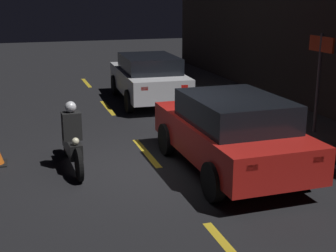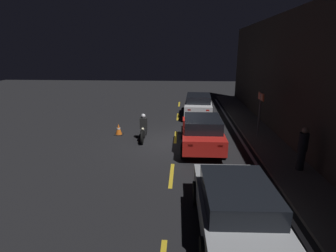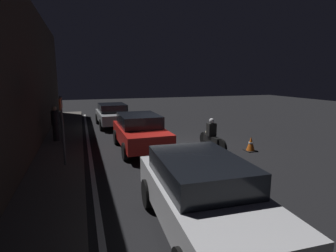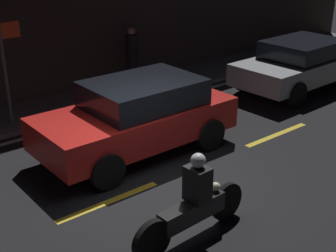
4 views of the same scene
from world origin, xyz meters
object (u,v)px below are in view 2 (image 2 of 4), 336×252
at_px(taxi_red, 202,132).
at_px(pedestrian, 302,149).
at_px(motorcycle, 144,129).
at_px(shop_sign, 260,105).
at_px(sedan_white, 198,104).
at_px(hatchback_silver, 236,205).
at_px(traffic_cone_near, 119,129).

height_order(taxi_red, pedestrian, pedestrian).
bearing_deg(motorcycle, shop_sign, 91.69).
xyz_separation_m(motorcycle, shop_sign, (-0.40, 5.95, 1.23)).
relative_size(pedestrian, shop_sign, 0.70).
height_order(sedan_white, taxi_red, same).
bearing_deg(pedestrian, shop_sign, -171.59).
xyz_separation_m(sedan_white, motorcycle, (5.38, -3.08, -0.26)).
relative_size(motorcycle, pedestrian, 1.30).
relative_size(taxi_red, motorcycle, 1.88).
xyz_separation_m(motorcycle, pedestrian, (3.50, 6.52, 0.39)).
distance_m(taxi_red, hatchback_silver, 6.02).
height_order(hatchback_silver, traffic_cone_near, hatchback_silver).
bearing_deg(sedan_white, taxi_red, -178.58).
bearing_deg(taxi_red, shop_sign, -63.36).
bearing_deg(traffic_cone_near, hatchback_silver, 32.27).
relative_size(hatchback_silver, shop_sign, 1.69).
xyz_separation_m(sedan_white, hatchback_silver, (12.50, 0.32, -0.05)).
bearing_deg(taxi_red, motorcycle, 68.80).
xyz_separation_m(sedan_white, taxi_red, (6.50, -0.15, -0.01)).
relative_size(sedan_white, shop_sign, 1.84).
distance_m(sedan_white, taxi_red, 6.50).
xyz_separation_m(taxi_red, pedestrian, (2.37, 3.59, 0.14)).
bearing_deg(shop_sign, hatchback_silver, -18.69).
distance_m(traffic_cone_near, shop_sign, 7.61).
bearing_deg(shop_sign, sedan_white, -150.06).
xyz_separation_m(taxi_red, hatchback_silver, (6.00, 0.47, -0.05)).
relative_size(sedan_white, hatchback_silver, 1.09).
distance_m(taxi_red, shop_sign, 3.51).
height_order(traffic_cone_near, pedestrian, pedestrian).
relative_size(traffic_cone_near, shop_sign, 0.26).
distance_m(motorcycle, shop_sign, 6.08).
bearing_deg(pedestrian, sedan_white, -158.79).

